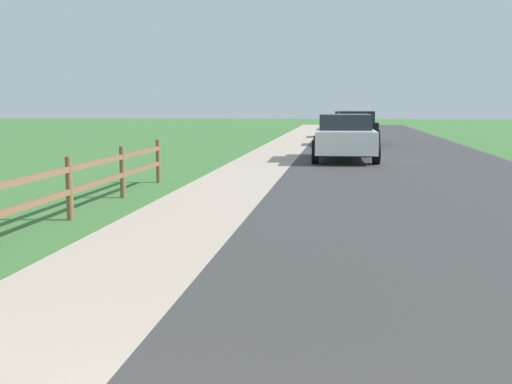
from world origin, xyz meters
name	(u,v)px	position (x,y,z in m)	size (l,w,h in m)	color
ground_plane	(303,151)	(0.00, 25.00, 0.00)	(120.00, 120.00, 0.00)	#3B6C33
road_asphalt	(389,148)	(3.50, 27.00, 0.00)	(7.00, 66.00, 0.01)	#363636
curb_concrete	(237,147)	(-3.00, 27.00, 0.00)	(6.00, 66.00, 0.01)	tan
grass_verge	(203,147)	(-4.50, 27.00, 0.01)	(5.00, 66.00, 0.00)	#3B6C33
rail_fence	(32,194)	(-2.74, 7.23, 0.60)	(0.11, 12.98, 1.02)	brown
parked_suv_white	(345,136)	(1.61, 20.81, 0.79)	(2.18, 4.84, 1.51)	white
parked_car_black	(356,127)	(2.15, 29.54, 0.79)	(2.06, 4.88, 1.54)	black
parked_car_silver	(350,124)	(1.97, 36.71, 0.75)	(2.22, 5.03, 1.46)	#B7BABF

